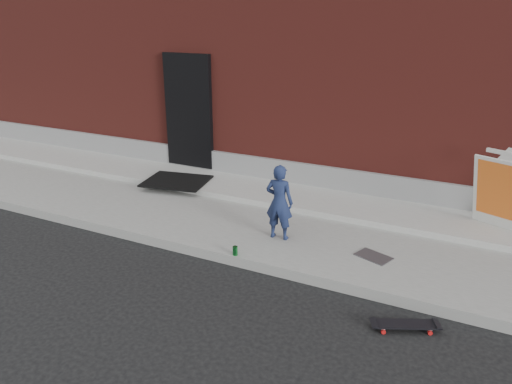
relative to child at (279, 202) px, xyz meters
The scene contains 10 objects.
ground 1.14m from the child, 112.37° to the right, with size 80.00×80.00×0.00m, color black.
sidewalk 0.99m from the child, 116.80° to the left, with size 20.00×3.00×0.15m, color slate.
apron 1.69m from the child, 102.20° to the left, with size 20.00×1.20×0.10m, color gray.
building 6.43m from the child, 93.17° to the left, with size 20.00×8.10×5.00m.
child is the anchor object (origin of this frame).
skateboard 2.51m from the child, 30.96° to the right, with size 0.74×0.47×0.08m.
pizza_sign 3.35m from the child, 31.50° to the left, with size 0.91×0.98×1.12m.
soda_can 0.97m from the child, 111.47° to the right, with size 0.07×0.07×0.13m, color #187A2E.
doormat 2.92m from the child, 156.04° to the left, with size 1.15×0.93×0.03m, color black.
utility_plate 1.51m from the child, ahead, with size 0.46×0.29×0.01m, color #515055.
Camera 1 is at (3.02, -5.29, 3.32)m, focal length 35.00 mm.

